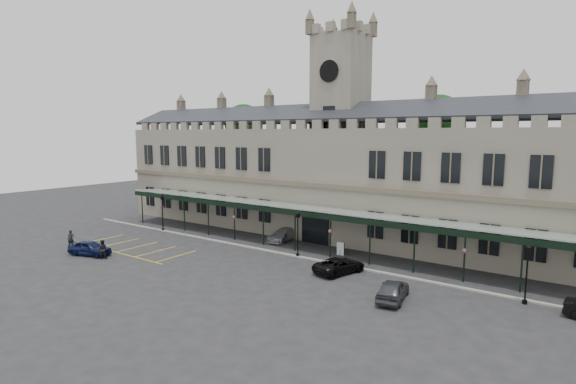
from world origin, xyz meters
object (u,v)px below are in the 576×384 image
Objects in this scene: car_left_a at (90,248)px; car_right_a at (393,290)px; lamp_post_left at (162,209)px; car_taxi at (283,235)px; car_van at (339,265)px; clock_tower at (340,119)px; traffic_cone at (385,299)px; station_building at (339,179)px; lamp_post_right at (527,268)px; person_a at (71,239)px; sign_board at (340,249)px; person_b at (102,249)px; lamp_post_mid at (298,229)px.

car_right_a is at bearing -95.47° from car_left_a.
car_left_a is at bearing -74.88° from lamp_post_left.
car_van is (10.46, -6.44, -0.01)m from car_taxi.
car_left_a is at bearing -124.94° from clock_tower.
station_building is at bearing 128.00° from traffic_cone.
lamp_post_right is (20.62, -11.00, -3.95)m from station_building.
car_left_a is at bearing -170.00° from traffic_cone.
lamp_post_right reaches higher than traffic_cone.
station_building is 14.15× the size of lamp_post_right.
clock_tower is 5.80× the size of car_right_a.
person_a is (-19.20, -20.89, -5.56)m from station_building.
person_a is at bearing -132.58° from station_building.
station_building reaches higher than person_a.
person_a is (-39.82, -9.89, -1.61)m from lamp_post_right.
car_taxi is (14.53, 4.41, -1.98)m from lamp_post_left.
lamp_post_left is 1.05× the size of lamp_post_right.
person_a reaches higher than car_taxi.
car_van is 6.80m from car_right_a.
car_left_a reaches higher than traffic_cone.
sign_board is (-16.22, 3.50, -1.91)m from lamp_post_right.
lamp_post_left is 31.48m from car_right_a.
traffic_cone is 0.16× the size of car_left_a.
sign_board is 0.69× the size of person_a.
lamp_post_right is 1.01× the size of car_left_a.
sign_board is 8.02m from car_taxi.
station_building is 26.74m from car_left_a.
car_left_a is 2.31× the size of person_a.
person_b is at bearing -169.28° from traffic_cone.
clock_tower is at bearing 4.15° from person_a.
lamp_post_right is at bearing -29.44° from person_a.
clock_tower is at bearing -163.17° from person_b.
lamp_post_mid is at bearing -0.04° from lamp_post_left.
lamp_post_mid is 6.88m from car_taxi.
station_building is 48.31× the size of sign_board.
sign_board is 5.50m from car_van.
car_left_a is 0.92× the size of car_taxi.
clock_tower is 5.85× the size of lamp_post_right.
person_b is at bearing -162.85° from lamp_post_right.
lamp_post_left reaches higher than person_b.
lamp_post_left is 25.15m from car_van.
traffic_cone is (11.44, -6.13, -2.30)m from lamp_post_mid.
station_building is 21.78m from traffic_cone.
clock_tower is 13.68× the size of person_a.
lamp_post_left is at bearing -19.77° from car_right_a.
lamp_post_left is 1.06× the size of car_left_a.
car_taxi reaches higher than car_van.
car_taxi reaches higher than sign_board.
station_building is at bearing 57.07° from car_taxi.
lamp_post_left reaches higher than sign_board.
lamp_post_right is 9.74m from traffic_cone.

